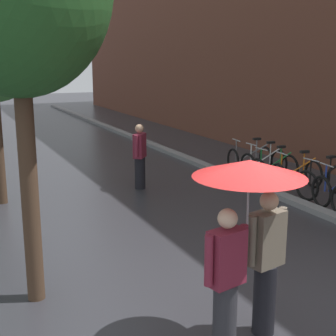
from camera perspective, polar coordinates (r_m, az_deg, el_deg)
ground_plane at (r=6.40m, az=14.10°, el=-16.81°), size 80.00×80.00×0.00m
kerb_strip at (r=16.07m, az=0.23°, el=1.94°), size 0.30×36.00×0.12m
parked_bicycle_2 at (r=11.52m, az=18.00°, el=-1.54°), size 1.13×0.79×0.96m
parked_bicycle_3 at (r=12.00m, az=15.02°, el=-0.77°), size 1.15×0.81×0.96m
parked_bicycle_4 at (r=12.50m, az=12.52°, el=-0.09°), size 1.10×0.73×0.96m
parked_bicycle_5 at (r=13.09m, az=11.35°, el=0.54°), size 1.09×0.71×0.96m
parked_bicycle_6 at (r=13.62m, az=9.71°, el=1.09°), size 1.16×0.83×0.96m
couple_under_umbrella at (r=5.21m, az=9.54°, el=-6.22°), size 1.21×1.21×2.10m
pedestrian_walking_midground at (r=11.63m, az=-3.39°, el=1.41°), size 0.43×0.47×1.59m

